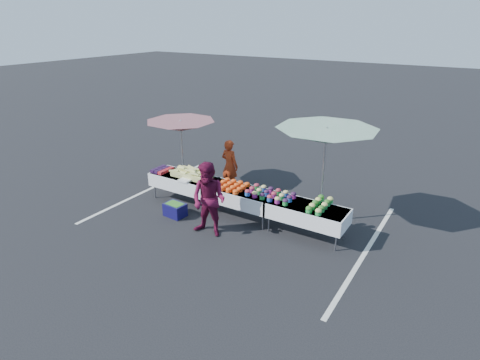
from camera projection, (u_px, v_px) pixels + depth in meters
The scene contains 17 objects.
ground at pixel (240, 216), 10.23m from camera, with size 80.00×80.00×0.00m, color black.
stripe_left at pixel (148, 190), 11.80m from camera, with size 0.10×5.00×0.00m, color silver.
stripe_right at pixel (365, 252), 8.66m from camera, with size 0.10×5.00×0.00m, color silver.
table_left at pixel (184, 181), 10.89m from camera, with size 1.86×0.81×0.75m.
table_center at pixel (240, 195), 10.01m from camera, with size 1.86×0.81×0.75m.
table_right at pixel (307, 213), 9.13m from camera, with size 1.86×0.81×0.75m.
berry_punnets at pixel (162, 170), 11.12m from camera, with size 0.40×0.54×0.08m.
corn_pile at pixel (192, 174), 10.71m from camera, with size 1.16×0.57×0.26m.
plastic_bags at pixel (185, 180), 10.44m from camera, with size 0.30×0.25×0.05m, color white.
carrot_bowls at pixel (231, 186), 10.04m from camera, with size 0.75×0.69×0.11m.
potato_cups at pixel (270, 194), 9.50m from camera, with size 1.14×0.58×0.16m.
bean_baskets at pixel (320, 204), 8.97m from camera, with size 0.36×0.86×0.15m.
vendor at pixel (230, 166), 11.51m from camera, with size 0.56×0.37×1.53m, color #A33012.
customer at pixel (209, 200), 9.07m from camera, with size 0.85×0.67×1.76m, color #5B0D2D.
umbrella_left at pixel (181, 127), 11.39m from camera, with size 2.58×2.58×2.02m.
umbrella_right at pixel (326, 137), 9.14m from camera, with size 2.98×2.98×2.41m.
storage_bin at pixel (175, 209), 10.19m from camera, with size 0.55×0.42×0.34m.
Camera 1 is at (4.83, -7.75, 4.70)m, focal length 30.00 mm.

